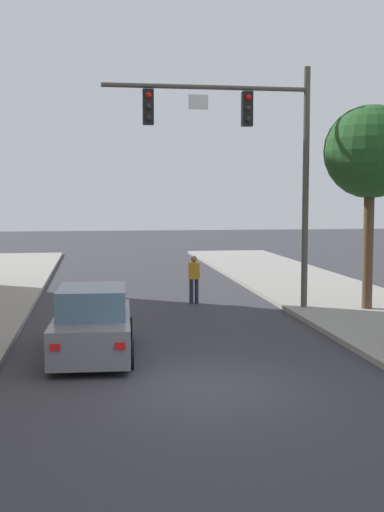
{
  "coord_description": "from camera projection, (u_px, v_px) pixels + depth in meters",
  "views": [
    {
      "loc": [
        -1.97,
        -12.07,
        3.62
      ],
      "look_at": [
        0.69,
        5.88,
        2.0
      ],
      "focal_mm": 46.07,
      "sensor_mm": 36.0,
      "label": 1
    }
  ],
  "objects": [
    {
      "name": "traffic_signal_mast",
      "position": [
        250.0,
        142.0,
        20.2
      ],
      "size": [
        6.43,
        0.38,
        7.5
      ],
      "color": "#514C47",
      "rests_on": "sidewalk_right"
    },
    {
      "name": "pedestrian_crossing_road",
      "position": [
        194.0,
        277.0,
        22.39
      ],
      "size": [
        0.36,
        0.22,
        1.64
      ],
      "color": "#232847",
      "rests_on": "ground"
    },
    {
      "name": "street_tree_second",
      "position": [
        370.0,
        153.0,
        20.2
      ],
      "size": [
        2.87,
        2.87,
        6.31
      ],
      "color": "brown",
      "rests_on": "sidewalk_right"
    },
    {
      "name": "ground_plane",
      "position": [
        201.0,
        388.0,
        12.51
      ],
      "size": [
        120.0,
        120.0,
        0.0
      ],
      "primitive_type": "plane",
      "color": "#38383D"
    },
    {
      "name": "car_lead_grey",
      "position": [
        93.0,
        324.0,
        15.02
      ],
      "size": [
        1.98,
        4.31,
        1.6
      ],
      "color": "slate",
      "rests_on": "ground"
    }
  ]
}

